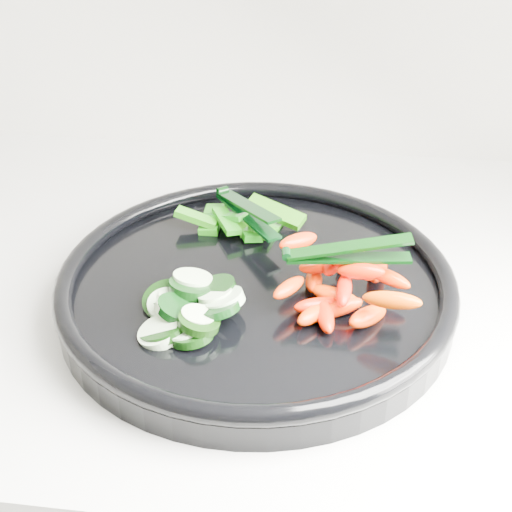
# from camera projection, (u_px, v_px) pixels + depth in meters

# --- Properties ---
(veggie_tray) EXTENTS (0.45, 0.45, 0.04)m
(veggie_tray) POSITION_uv_depth(u_px,v_px,m) (256.00, 287.00, 0.67)
(veggie_tray) COLOR black
(veggie_tray) RESTS_ON counter
(cucumber_pile) EXTENTS (0.11, 0.12, 0.04)m
(cucumber_pile) POSITION_uv_depth(u_px,v_px,m) (184.00, 306.00, 0.63)
(cucumber_pile) COLOR black
(cucumber_pile) RESTS_ON veggie_tray
(carrot_pile) EXTENTS (0.13, 0.14, 0.06)m
(carrot_pile) POSITION_uv_depth(u_px,v_px,m) (343.00, 283.00, 0.64)
(carrot_pile) COLOR #ED4400
(carrot_pile) RESTS_ON veggie_tray
(pepper_pile) EXTENTS (0.14, 0.07, 0.03)m
(pepper_pile) POSITION_uv_depth(u_px,v_px,m) (241.00, 222.00, 0.75)
(pepper_pile) COLOR #176209
(pepper_pile) RESTS_ON veggie_tray
(tong_carrot) EXTENTS (0.11, 0.03, 0.02)m
(tong_carrot) POSITION_uv_depth(u_px,v_px,m) (345.00, 253.00, 0.62)
(tong_carrot) COLOR black
(tong_carrot) RESTS_ON carrot_pile
(tong_pepper) EXTENTS (0.08, 0.10, 0.02)m
(tong_pepper) POSITION_uv_depth(u_px,v_px,m) (246.00, 209.00, 0.74)
(tong_pepper) COLOR black
(tong_pepper) RESTS_ON pepper_pile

